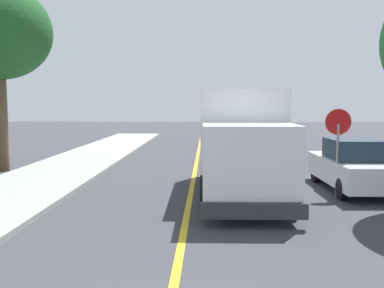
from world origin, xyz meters
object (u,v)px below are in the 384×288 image
object	(u,v)px
box_truck	(239,137)
parked_van_across	(353,166)
stop_sign	(338,135)
parked_car_near	(232,147)
parked_car_mid	(229,135)
parked_car_far	(227,129)

from	to	relation	value
box_truck	parked_van_across	world-z (taller)	box_truck
box_truck	stop_sign	xyz separation A→B (m)	(2.91, -0.31, 0.09)
parked_car_near	parked_car_mid	world-z (taller)	same
box_truck	parked_car_near	size ratio (longest dim) A/B	1.61
box_truck	parked_van_across	bearing A→B (deg)	9.00
parked_car_near	parked_van_across	xyz separation A→B (m)	(3.57, -6.02, 0.00)
box_truck	parked_car_far	size ratio (longest dim) A/B	1.63
parked_car_far	stop_sign	world-z (taller)	stop_sign
parked_car_mid	parked_car_far	bearing A→B (deg)	88.77
parked_car_mid	parked_van_across	xyz separation A→B (m)	(3.31, -13.18, 0.00)
parked_car_near	box_truck	bearing A→B (deg)	-91.18
parked_car_far	box_truck	bearing A→B (deg)	-91.50
stop_sign	box_truck	bearing A→B (deg)	173.85
box_truck	parked_car_mid	bearing A→B (deg)	88.38
parked_car_near	parked_car_far	bearing A→B (deg)	88.35
parked_car_mid	parked_van_across	size ratio (longest dim) A/B	1.00
parked_car_near	parked_car_far	size ratio (longest dim) A/B	1.01
parked_car_mid	box_truck	bearing A→B (deg)	-91.62
parked_car_mid	stop_sign	xyz separation A→B (m)	(2.52, -14.08, 1.06)
parked_van_across	stop_sign	xyz separation A→B (m)	(-0.79, -0.90, 1.06)
box_truck	stop_sign	size ratio (longest dim) A/B	2.72
parked_car_far	parked_van_across	bearing A→B (deg)	-80.85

